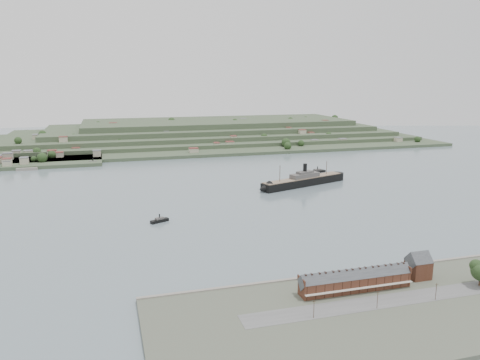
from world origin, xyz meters
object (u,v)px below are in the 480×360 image
object	(u,v)px
terrace_row	(355,280)
tugboat	(160,220)
steamship	(301,181)
gabled_building	(418,266)

from	to	relation	value
terrace_row	tugboat	distance (m)	158.32
tugboat	steamship	bearing A→B (deg)	28.60
steamship	tugboat	size ratio (longest dim) A/B	7.37
terrace_row	steamship	world-z (taller)	steamship
gabled_building	steamship	world-z (taller)	steamship
steamship	tugboat	bearing A→B (deg)	-151.40
gabled_building	terrace_row	bearing A→B (deg)	-173.88
tugboat	gabled_building	bearing A→B (deg)	-49.96
terrace_row	gabled_building	size ratio (longest dim) A/B	3.95
terrace_row	tugboat	xyz separation A→B (m)	(-75.81, 138.89, -5.36)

